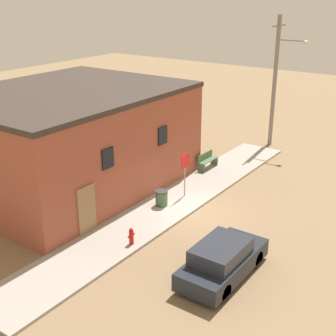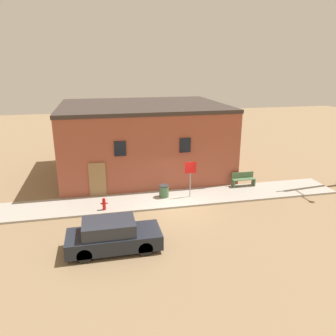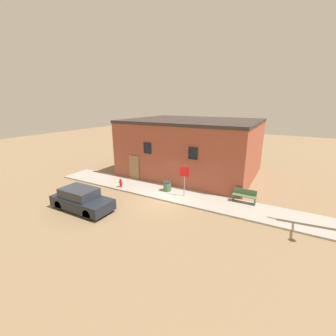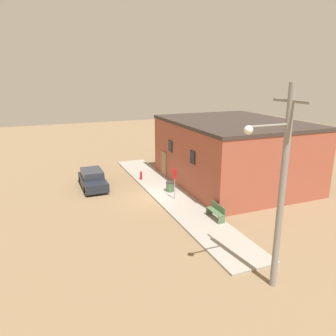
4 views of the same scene
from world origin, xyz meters
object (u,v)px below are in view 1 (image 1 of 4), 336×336
Objects in this scene: parked_car at (222,260)px; stop_sign at (185,167)px; fire_hydrant at (131,236)px; utility_pole at (277,78)px; trash_bin at (161,198)px; bench at (207,161)px.

stop_sign is at bearing 44.61° from parked_car.
utility_pole is at bearing 2.64° from fire_hydrant.
stop_sign is 6.91m from parked_car.
trash_bin is 0.09× the size of utility_pole.
utility_pole is (15.47, 0.71, 3.95)m from fire_hydrant.
fire_hydrant is at bearing -162.94° from trash_bin.
utility_pole is (11.89, -0.39, 3.93)m from trash_bin.
parked_car reaches higher than bench.
stop_sign reaches higher than trash_bin.
bench is at bearing 33.65° from parked_car.
fire_hydrant is 0.95× the size of trash_bin.
stop_sign is 1.44× the size of bench.
stop_sign is 4.20m from bench.
fire_hydrant is 15.98m from utility_pole.
parked_car reaches higher than trash_bin.
stop_sign is 1.96m from trash_bin.
fire_hydrant is at bearing -177.36° from utility_pole.
bench is 0.37× the size of parked_car.
parked_car is at bearing -123.07° from trash_bin.
parked_car is at bearing -86.35° from fire_hydrant.
utility_pole reaches higher than bench.
fire_hydrant is 0.09× the size of utility_pole.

